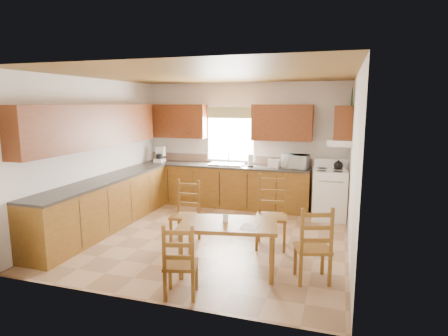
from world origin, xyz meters
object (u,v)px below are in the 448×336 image
(chair_near_left, at_px, (181,259))
(microwave, at_px, (295,162))
(stove, at_px, (329,195))
(chair_far_right, at_px, (272,212))
(dining_table, at_px, (228,247))
(chair_far_left, at_px, (185,212))
(chair_near_right, at_px, (313,243))

(chair_near_left, bearing_deg, microwave, -116.63)
(stove, xyz_separation_m, chair_far_right, (-0.81, -1.84, 0.09))
(stove, height_order, dining_table, stove)
(chair_near_left, relative_size, chair_far_left, 0.90)
(microwave, bearing_deg, stove, -12.89)
(chair_near_right, distance_m, chair_far_left, 2.23)
(chair_near_left, bearing_deg, chair_near_right, -163.76)
(microwave, relative_size, chair_near_left, 0.54)
(chair_far_right, bearing_deg, chair_near_left, -119.30)
(microwave, xyz_separation_m, chair_near_right, (0.60, -3.08, -0.57))
(stove, relative_size, chair_far_left, 0.95)
(dining_table, bearing_deg, chair_near_left, -124.23)
(microwave, xyz_separation_m, chair_far_left, (-1.49, -2.31, -0.57))
(chair_near_right, relative_size, chair_far_left, 1.00)
(stove, xyz_separation_m, chair_near_left, (-1.54, -3.67, -0.02))
(chair_near_left, distance_m, chair_far_left, 1.76)
(microwave, bearing_deg, chair_near_right, -70.70)
(microwave, xyz_separation_m, chair_far_right, (-0.10, -2.11, -0.50))
(microwave, distance_m, chair_near_left, 4.08)
(microwave, bearing_deg, chair_near_left, -93.77)
(chair_near_left, xyz_separation_m, chair_far_right, (0.74, 1.83, 0.12))
(dining_table, height_order, chair_near_left, chair_near_left)
(chair_far_left, bearing_deg, microwave, 56.45)
(stove, relative_size, chair_far_right, 0.84)
(chair_near_right, bearing_deg, stove, -109.86)
(microwave, xyz_separation_m, dining_table, (-0.50, -3.15, -0.72))
(chair_far_left, bearing_deg, stove, 42.21)
(stove, bearing_deg, chair_far_right, -118.74)
(chair_near_left, height_order, chair_near_right, chair_near_right)
(chair_far_left, bearing_deg, chair_near_right, -20.98)
(dining_table, distance_m, chair_near_right, 1.11)
(microwave, distance_m, dining_table, 3.27)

